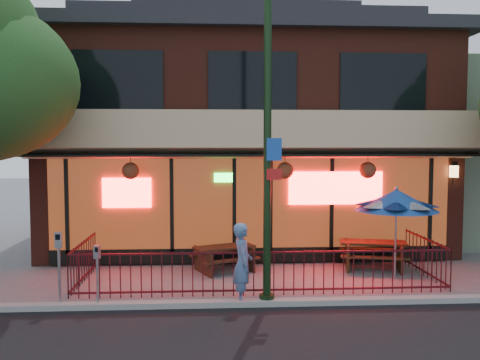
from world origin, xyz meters
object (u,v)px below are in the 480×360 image
object	(u,v)px
picnic_table_right	(373,251)
parking_meter_near	(97,266)
street_light	(267,152)
pedestrian	(243,264)
parking_meter_far	(59,257)
picnic_table_left	(224,255)
patio_umbrella	(396,200)

from	to	relation	value
picnic_table_right	parking_meter_near	bearing A→B (deg)	-156.34
street_light	picnic_table_right	xyz separation A→B (m)	(3.14, 2.80, -2.67)
street_light	pedestrian	size ratio (longest dim) A/B	4.15
picnic_table_right	parking_meter_near	world-z (taller)	parking_meter_near
picnic_table_right	parking_meter_far	distance (m)	7.88
parking_meter_near	parking_meter_far	size ratio (longest dim) A/B	0.83
street_light	picnic_table_right	distance (m)	4.99
picnic_table_left	parking_meter_far	distance (m)	4.45
picnic_table_left	parking_meter_near	distance (m)	3.92
picnic_table_left	patio_umbrella	distance (m)	4.55
picnic_table_right	parking_meter_near	size ratio (longest dim) A/B	1.52
street_light	pedestrian	world-z (taller)	street_light
picnic_table_left	patio_umbrella	bearing A→B (deg)	-13.67
street_light	pedestrian	distance (m)	2.36
picnic_table_right	parking_meter_near	xyz separation A→B (m)	(-6.57, -2.88, 0.39)
patio_umbrella	parking_meter_near	distance (m)	7.13
pedestrian	picnic_table_right	bearing A→B (deg)	-54.54
street_light	patio_umbrella	distance (m)	4.00
patio_umbrella	parking_meter_near	xyz separation A→B (m)	(-6.80, -1.87, -1.08)
parking_meter_near	parking_meter_far	world-z (taller)	parking_meter_far
street_light	picnic_table_left	xyz separation A→B (m)	(-0.80, 2.80, -2.72)
picnic_table_right	patio_umbrella	distance (m)	1.80
parking_meter_far	patio_umbrella	bearing A→B (deg)	13.28
picnic_table_right	parking_meter_near	distance (m)	7.19
street_light	parking_meter_near	xyz separation A→B (m)	(-3.43, -0.08, -2.28)
street_light	parking_meter_far	world-z (taller)	street_light
parking_meter_near	street_light	bearing A→B (deg)	1.29
picnic_table_right	parking_meter_far	world-z (taller)	parking_meter_far
street_light	parking_meter_far	xyz separation A→B (m)	(-4.20, 0.00, -2.10)
street_light	pedestrian	bearing A→B (deg)	174.00
pedestrian	parking_meter_near	size ratio (longest dim) A/B	1.31
street_light	picnic_table_right	world-z (taller)	street_light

